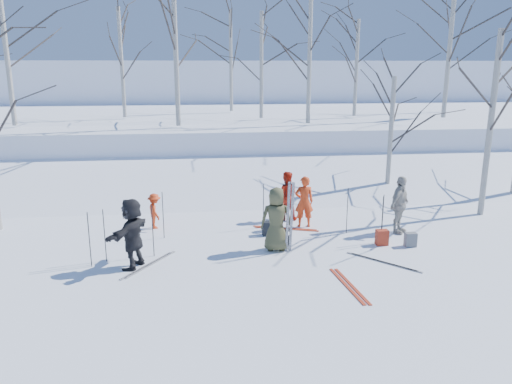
{
  "coord_description": "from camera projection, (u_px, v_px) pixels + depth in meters",
  "views": [
    {
      "loc": [
        -1.54,
        -11.81,
        4.72
      ],
      "look_at": [
        0.0,
        1.5,
        1.3
      ],
      "focal_mm": 35.0,
      "sensor_mm": 36.0,
      "label": 1
    }
  ],
  "objects": [
    {
      "name": "birch_edge_e",
      "position": [
        390.0,
        137.0,
        18.16
      ],
      "size": [
        3.63,
        3.63,
        4.33
      ],
      "primitive_type": null,
      "color": "silver",
      "rests_on": "ground"
    },
    {
      "name": "ski_pole_i",
      "position": [
        285.0,
        200.0,
        15.35
      ],
      "size": [
        0.02,
        0.02,
        1.34
      ],
      "primitive_type": "cylinder",
      "color": "black",
      "rests_on": "ground"
    },
    {
      "name": "ski_pole_j",
      "position": [
        153.0,
        231.0,
        12.53
      ],
      "size": [
        0.02,
        0.02,
        1.34
      ],
      "primitive_type": "cylinder",
      "color": "black",
      "rests_on": "ground"
    },
    {
      "name": "birch_edge_b",
      "position": [
        490.0,
        125.0,
        15.53
      ],
      "size": [
        4.65,
        4.65,
        5.78
      ],
      "primitive_type": null,
      "color": "silver",
      "rests_on": "ground"
    },
    {
      "name": "birch_plateau_g",
      "position": [
        231.0,
        61.0,
        27.47
      ],
      "size": [
        4.41,
        4.41,
        5.44
      ],
      "primitive_type": null,
      "color": "silver",
      "rests_on": "snow_plateau"
    },
    {
      "name": "birch_plateau_j",
      "position": [
        450.0,
        40.0,
        23.76
      ],
      "size": [
        5.73,
        5.73,
        7.33
      ],
      "primitive_type": null,
      "color": "silver",
      "rests_on": "snow_plateau"
    },
    {
      "name": "birch_plateau_i",
      "position": [
        175.0,
        43.0,
        20.53
      ],
      "size": [
        5.32,
        5.32,
        6.75
      ],
      "primitive_type": null,
      "color": "silver",
      "rests_on": "snow_plateau"
    },
    {
      "name": "ski_pole_c",
      "position": [
        263.0,
        206.0,
        14.74
      ],
      "size": [
        0.02,
        0.02,
        1.34
      ],
      "primitive_type": "cylinder",
      "color": "black",
      "rests_on": "ground"
    },
    {
      "name": "skier_red_seated",
      "position": [
        155.0,
        211.0,
        14.74
      ],
      "size": [
        0.6,
        0.77,
        1.06
      ],
      "primitive_type": "imported",
      "rotation": [
        0.0,
        0.0,
        1.91
      ],
      "color": "red",
      "rests_on": "ground"
    },
    {
      "name": "backpack_grey",
      "position": [
        410.0,
        240.0,
        13.32
      ],
      "size": [
        0.3,
        0.2,
        0.38
      ],
      "primitive_type": "cube",
      "color": "slate",
      "rests_on": "ground"
    },
    {
      "name": "far_hill",
      "position": [
        213.0,
        93.0,
        48.79
      ],
      "size": [
        90.0,
        30.0,
        6.0
      ],
      "primitive_type": "cube",
      "color": "white",
      "rests_on": "ground"
    },
    {
      "name": "ski_pair_b",
      "position": [
        349.0,
        286.0,
        10.96
      ],
      "size": [
        0.61,
        1.94,
        0.02
      ],
      "primitive_type": null,
      "rotation": [
        0.0,
        0.0,
        0.11
      ],
      "color": "#AD3218",
      "rests_on": "ground"
    },
    {
      "name": "ski_pole_h",
      "position": [
        89.0,
        240.0,
        11.86
      ],
      "size": [
        0.02,
        0.02,
        1.34
      ],
      "primitive_type": "cylinder",
      "color": "black",
      "rests_on": "ground"
    },
    {
      "name": "snow_plateau",
      "position": [
        225.0,
        131.0,
        28.82
      ],
      "size": [
        70.0,
        18.0,
        2.2
      ],
      "primitive_type": "cube",
      "color": "white",
      "rests_on": "ground"
    },
    {
      "name": "ski_pair_d",
      "position": [
        149.0,
        265.0,
        12.11
      ],
      "size": [
        1.94,
        2.08,
        0.02
      ],
      "primitive_type": null,
      "rotation": [
        0.0,
        0.0,
        -0.58
      ],
      "color": "silver",
      "rests_on": "ground"
    },
    {
      "name": "birch_plateau_e",
      "position": [
        309.0,
        63.0,
        21.64
      ],
      "size": [
        4.23,
        4.23,
        5.19
      ],
      "primitive_type": null,
      "color": "silver",
      "rests_on": "snow_plateau"
    },
    {
      "name": "skier_olive_center",
      "position": [
        276.0,
        219.0,
        12.91
      ],
      "size": [
        0.88,
        0.63,
        1.68
      ],
      "primitive_type": "imported",
      "rotation": [
        0.0,
        0.0,
        3.02
      ],
      "color": "#454529",
      "rests_on": "ground"
    },
    {
      "name": "ground",
      "position": [
        263.0,
        256.0,
        12.71
      ],
      "size": [
        120.0,
        120.0,
        0.0
      ],
      "primitive_type": "plane",
      "color": "white",
      "rests_on": "ground"
    },
    {
      "name": "birch_plateau_h",
      "position": [
        261.0,
        66.0,
        23.87
      ],
      "size": [
        4.08,
        4.08,
        4.97
      ],
      "primitive_type": null,
      "color": "silver",
      "rests_on": "snow_plateau"
    },
    {
      "name": "backpack_dark",
      "position": [
        268.0,
        228.0,
        14.22
      ],
      "size": [
        0.34,
        0.24,
        0.4
      ],
      "primitive_type": "cube",
      "color": "black",
      "rests_on": "ground"
    },
    {
      "name": "ski_pole_b",
      "position": [
        105.0,
        236.0,
        12.2
      ],
      "size": [
        0.02,
        0.02,
        1.34
      ],
      "primitive_type": "cylinder",
      "color": "black",
      "rests_on": "ground"
    },
    {
      "name": "birch_plateau_f",
      "position": [
        5.0,
        43.0,
        20.61
      ],
      "size": [
        5.36,
        5.36,
        6.8
      ],
      "primitive_type": null,
      "color": "silver",
      "rests_on": "snow_plateau"
    },
    {
      "name": "ski_pole_g",
      "position": [
        347.0,
        211.0,
        14.27
      ],
      "size": [
        0.02,
        0.02,
        1.34
      ],
      "primitive_type": "cylinder",
      "color": "black",
      "rests_on": "ground"
    },
    {
      "name": "birch_plateau_c",
      "position": [
        356.0,
        68.0,
        24.87
      ],
      "size": [
        3.89,
        3.89,
        4.7
      ],
      "primitive_type": null,
      "color": "silver",
      "rests_on": "snow_plateau"
    },
    {
      "name": "ski_pole_e",
      "position": [
        163.0,
        215.0,
        13.85
      ],
      "size": [
        0.02,
        0.02,
        1.34
      ],
      "primitive_type": "cylinder",
      "color": "black",
      "rests_on": "ground"
    },
    {
      "name": "birch_plateau_d",
      "position": [
        450.0,
        52.0,
        27.63
      ],
      "size": [
        5.13,
        5.13,
        6.47
      ],
      "primitive_type": null,
      "color": "silver",
      "rests_on": "snow_plateau"
    },
    {
      "name": "ski_pair_a",
      "position": [
        383.0,
        262.0,
        12.27
      ],
      "size": [
        2.09,
        2.1,
        0.02
      ],
      "primitive_type": null,
      "rotation": [
        0.0,
        0.0,
        0.75
      ],
      "color": "silver",
      "rests_on": "ground"
    },
    {
      "name": "birch_plateau_a",
      "position": [
        122.0,
        63.0,
        24.18
      ],
      "size": [
        4.25,
        4.25,
        5.21
      ],
      "primitive_type": null,
      "color": "silver",
      "rests_on": "snow_plateau"
    },
    {
      "name": "ski_pole_d",
      "position": [
        89.0,
        239.0,
        11.96
      ],
      "size": [
        0.02,
        0.02,
        1.34
      ],
      "primitive_type": "cylinder",
      "color": "black",
      "rests_on": "ground"
    },
    {
      "name": "ski_pair_c",
      "position": [
        286.0,
        229.0,
        14.79
      ],
      "size": [
        1.31,
        2.02,
        0.02
      ],
      "primitive_type": null,
      "rotation": [
        0.0,
        0.0,
        1.26
      ],
      "color": "#AD3218",
      "rests_on": "ground"
    },
    {
      "name": "backpack_red",
      "position": [
        382.0,
        237.0,
        13.44
      ],
      "size": [
        0.32,
        0.22,
        0.42
      ],
      "primitive_type": "cube",
      "color": "#A52E19",
      "rests_on": "ground"
    },
    {
      "name": "ski_pole_a",
      "position": [
        383.0,
        219.0,
        13.54
      ],
      "size": [
        0.02,
        0.02,
        1.34
      ],
      "primitive_type": "cylinder",
      "color": "black",
      "rests_on": "ground"
    },
    {
      "name": "skier_redor_behind",
      "position": [
        286.0,
        196.0,
        15.53
      ],
      "size": [
        0.81,
        0.67,
        1.53
      ],
      "primitive_type": "imported",
      "rotation": [
        0.0,
        0.0,
        3.02
      ],
      "color": "red",
      "rests_on": "ground"
    },
    {
      "name": "upright_ski_right",
      "position": [
        292.0,
        217.0,
        12.71
      ],
      "size": [
        0.1,
        0.23,
        1.89
      ],
      "primitive_type": "cube",
      "rotation": [
        0.1,
        0.0,
        0.16
      ],
      "color": "silver",
      "rests_on": "ground"
    },
    {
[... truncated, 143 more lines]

